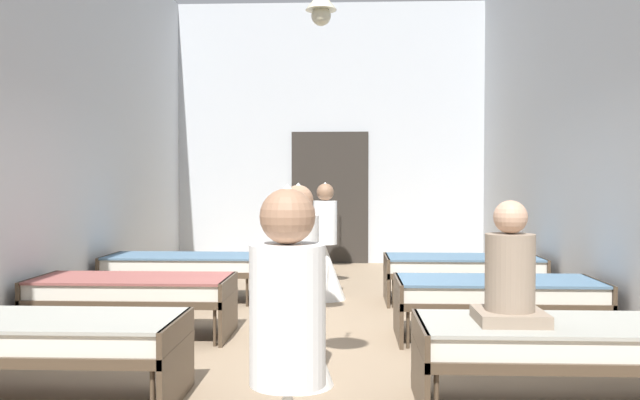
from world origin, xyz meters
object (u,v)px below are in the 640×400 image
object	(u,v)px
bed_right_row_0	(563,343)
potted_plant	(310,228)
bed_right_row_1	(497,293)
bed_left_row_2	(182,266)
patient_seated_primary	(510,278)
bed_left_row_1	(133,291)
bed_left_row_0	(41,337)
nurse_far_aisle	(298,313)
bed_right_row_2	(462,267)
nurse_mid_aisle	(325,258)

from	to	relation	value
bed_right_row_0	potted_plant	xyz separation A→B (m)	(-2.04, 6.50, 0.28)
bed_right_row_1	bed_left_row_2	world-z (taller)	same
bed_right_row_0	patient_seated_primary	size ratio (longest dim) A/B	2.37
bed_left_row_1	potted_plant	xyz separation A→B (m)	(1.44, 4.60, 0.28)
bed_right_row_1	patient_seated_primary	world-z (taller)	patient_seated_primary
bed_left_row_0	nurse_far_aisle	size ratio (longest dim) A/B	1.28
bed_right_row_1	bed_right_row_2	distance (m)	1.90
bed_left_row_1	potted_plant	world-z (taller)	potted_plant
bed_right_row_2	potted_plant	distance (m)	3.40
bed_left_row_1	nurse_far_aisle	distance (m)	2.25
bed_right_row_0	nurse_far_aisle	distance (m)	1.83
bed_left_row_2	nurse_mid_aisle	size ratio (longest dim) A/B	1.28
bed_right_row_2	patient_seated_primary	distance (m)	3.86
bed_left_row_1	bed_right_row_1	bearing A→B (deg)	0.00
patient_seated_primary	bed_left_row_2	bearing A→B (deg)	129.38
bed_left_row_0	potted_plant	bearing A→B (deg)	77.51
potted_plant	bed_left_row_2	bearing A→B (deg)	-118.04
bed_left_row_2	potted_plant	world-z (taller)	potted_plant
patient_seated_primary	bed_right_row_0	bearing A→B (deg)	2.96
bed_left_row_0	bed_right_row_1	bearing A→B (deg)	28.61
bed_right_row_0	nurse_far_aisle	xyz separation A→B (m)	(-1.77, 0.44, 0.09)
bed_right_row_1	nurse_far_aisle	distance (m)	2.29
bed_left_row_0	bed_right_row_1	world-z (taller)	same
bed_right_row_0	potted_plant	world-z (taller)	potted_plant
nurse_mid_aisle	bed_left_row_1	bearing A→B (deg)	-88.30
bed_right_row_2	potted_plant	bearing A→B (deg)	127.06
bed_right_row_0	bed_right_row_1	world-z (taller)	same
bed_left_row_2	bed_right_row_2	world-z (taller)	same
bed_right_row_1	bed_left_row_0	bearing A→B (deg)	-151.39
bed_left_row_0	nurse_mid_aisle	size ratio (longest dim) A/B	1.28
bed_right_row_0	bed_right_row_2	world-z (taller)	same
bed_right_row_0	potted_plant	size ratio (longest dim) A/B	1.65
nurse_mid_aisle	patient_seated_primary	size ratio (longest dim) A/B	1.86
bed_left_row_2	patient_seated_primary	size ratio (longest dim) A/B	2.37
bed_right_row_0	nurse_mid_aisle	world-z (taller)	nurse_mid_aisle
nurse_mid_aisle	bed_left_row_0	bearing A→B (deg)	-71.68
bed_right_row_1	bed_left_row_2	xyz separation A→B (m)	(-3.48, 1.90, 0.00)
bed_left_row_2	potted_plant	size ratio (longest dim) A/B	1.65
nurse_far_aisle	patient_seated_primary	bearing A→B (deg)	-44.85
bed_right_row_1	potted_plant	distance (m)	5.05
bed_left_row_1	potted_plant	size ratio (longest dim) A/B	1.65
bed_right_row_1	nurse_mid_aisle	world-z (taller)	nurse_mid_aisle
nurse_far_aisle	patient_seated_primary	xyz separation A→B (m)	(1.42, -0.46, 0.34)
bed_left_row_0	potted_plant	size ratio (longest dim) A/B	1.65
nurse_far_aisle	bed_right_row_1	bearing A→B (deg)	12.65
nurse_mid_aisle	nurse_far_aisle	size ratio (longest dim) A/B	1.00
nurse_far_aisle	patient_seated_primary	distance (m)	1.53
bed_left_row_2	patient_seated_primary	world-z (taller)	patient_seated_primary
bed_left_row_1	bed_left_row_2	bearing A→B (deg)	90.00
nurse_mid_aisle	potted_plant	distance (m)	2.57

